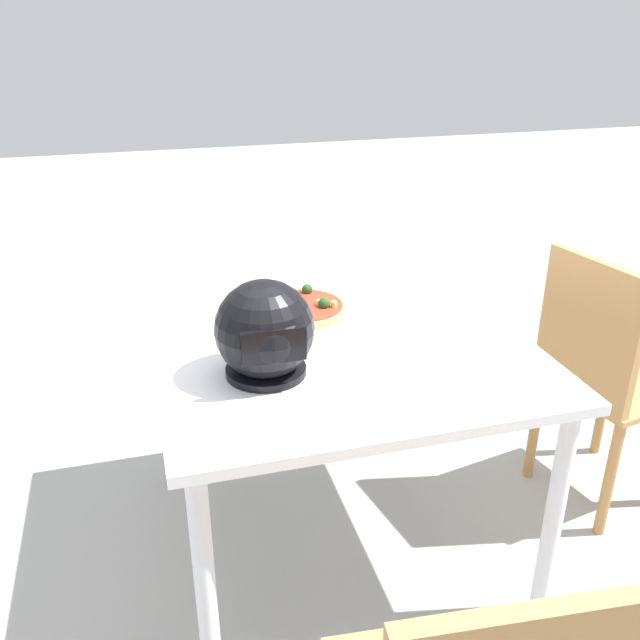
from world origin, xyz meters
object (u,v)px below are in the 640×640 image
(pizza, at_px, (303,307))
(chair_side, at_px, (602,370))
(dining_table, at_px, (339,363))
(motorcycle_helmet, at_px, (265,331))

(pizza, bearing_deg, chair_side, 165.76)
(pizza, bearing_deg, dining_table, 106.50)
(dining_table, height_order, chair_side, chair_side)
(motorcycle_helmet, height_order, chair_side, motorcycle_helmet)
(pizza, height_order, motorcycle_helmet, motorcycle_helmet)
(chair_side, bearing_deg, motorcycle_helmet, 5.23)
(dining_table, xyz_separation_m, chair_side, (-0.89, 0.04, -0.13))
(pizza, bearing_deg, motorcycle_helmet, 61.69)
(chair_side, bearing_deg, dining_table, -2.73)
(pizza, relative_size, chair_side, 0.32)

